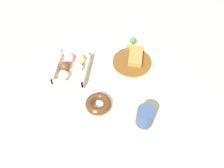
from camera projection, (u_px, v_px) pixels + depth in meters
ground_plane at (110, 73)px, 1.14m from camera, size 1.60×1.60×0.00m
curry_plate at (135, 58)px, 1.18m from camera, size 0.29×0.29×0.06m
donut_box at (72, 68)px, 1.13m from camera, size 0.18×0.14×0.06m
chocolate_ring_donut at (98, 104)px, 1.02m from camera, size 0.15×0.15×0.04m
coffee_mug at (145, 116)px, 0.96m from camera, size 0.07×0.07×0.09m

